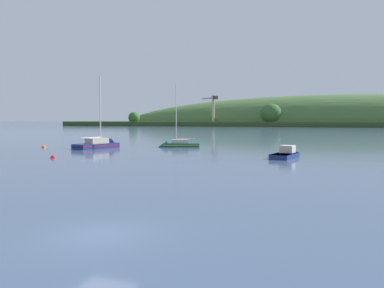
# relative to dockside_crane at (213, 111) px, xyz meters

# --- Properties ---
(ground) EXTENTS (1400.00, 1400.00, 0.00)m
(ground) POSITION_rel_dockside_crane_xyz_m (71.39, -245.13, -11.25)
(ground) COLOR #425675
(far_shoreline_hill) EXTENTS (432.49, 89.88, 45.97)m
(far_shoreline_hill) POSITION_rel_dockside_crane_xyz_m (87.35, 30.66, -11.08)
(far_shoreline_hill) COLOR #314A21
(far_shoreline_hill) RESTS_ON ground
(dockside_crane) EXTENTS (15.24, 12.52, 22.21)m
(dockside_crane) POSITION_rel_dockside_crane_xyz_m (0.00, 0.00, 0.00)
(dockside_crane) COLOR #4C4C51
(dockside_crane) RESTS_ON ground
(sailboat_midwater_white) EXTENTS (7.54, 5.11, 12.45)m
(sailboat_midwater_white) POSITION_rel_dockside_crane_xyz_m (54.56, -197.00, -11.06)
(sailboat_midwater_white) COLOR #0F564C
(sailboat_midwater_white) RESTS_ON ground
(sailboat_far_left) EXTENTS (5.34, 9.25, 13.76)m
(sailboat_far_left) POSITION_rel_dockside_crane_xyz_m (43.31, -203.71, -10.97)
(sailboat_far_left) COLOR navy
(sailboat_far_left) RESTS_ON ground
(fishing_boat_moored) EXTENTS (3.35, 6.01, 3.59)m
(fishing_boat_moored) POSITION_rel_dockside_crane_xyz_m (75.13, -209.32, -11.00)
(fishing_boat_moored) COLOR navy
(fishing_boat_moored) RESTS_ON ground
(mooring_buoy_foreground) EXTENTS (0.74, 0.74, 0.82)m
(mooring_buoy_foreground) POSITION_rel_dockside_crane_xyz_m (47.40, -220.28, -11.25)
(mooring_buoy_foreground) COLOR red
(mooring_buoy_foreground) RESTS_ON ground
(mooring_buoy_far_upstream) EXTENTS (0.77, 0.77, 0.85)m
(mooring_buoy_far_upstream) POSITION_rel_dockside_crane_xyz_m (33.30, -206.39, -11.25)
(mooring_buoy_far_upstream) COLOR #EA5B19
(mooring_buoy_far_upstream) RESTS_ON ground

